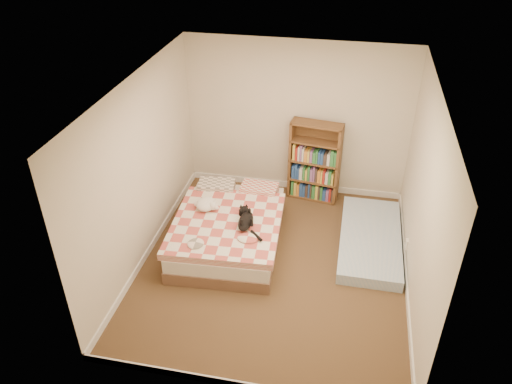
% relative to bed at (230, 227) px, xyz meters
% --- Properties ---
extents(room, '(3.51, 4.01, 2.51)m').
position_rel_bed_xyz_m(room, '(0.70, -0.36, 0.96)').
color(room, '#4B3220').
rests_on(room, ground).
extents(bed, '(1.55, 2.06, 0.53)m').
position_rel_bed_xyz_m(bed, '(0.00, 0.00, 0.00)').
color(bed, brown).
rests_on(bed, room).
extents(bookshelf, '(0.83, 0.38, 1.32)m').
position_rel_bed_xyz_m(bookshelf, '(1.04, 1.42, 0.26)').
color(bookshelf, brown).
rests_on(bookshelf, room).
extents(floor_mattress, '(0.85, 1.87, 0.17)m').
position_rel_bed_xyz_m(floor_mattress, '(1.98, 0.32, -0.16)').
color(floor_mattress, '#7AA4CC').
rests_on(floor_mattress, room).
extents(black_cat, '(0.32, 0.72, 0.16)m').
position_rel_bed_xyz_m(black_cat, '(0.29, -0.18, 0.31)').
color(black_cat, black).
rests_on(black_cat, bed).
extents(white_dog, '(0.39, 0.40, 0.15)m').
position_rel_bed_xyz_m(white_dog, '(-0.34, 0.05, 0.31)').
color(white_dog, white).
rests_on(white_dog, bed).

